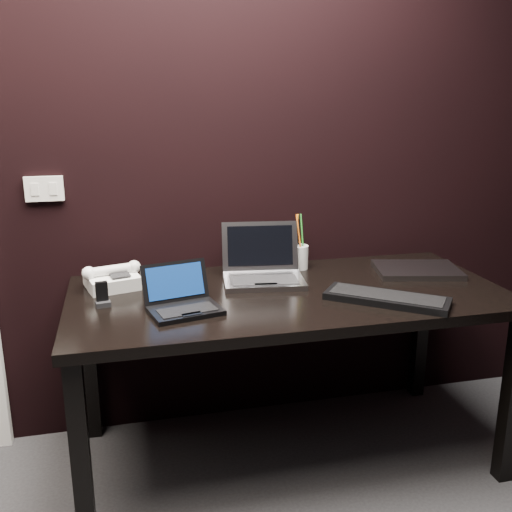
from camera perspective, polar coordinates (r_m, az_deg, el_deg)
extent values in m
plane|color=black|center=(2.47, -6.09, 11.39)|extent=(4.00, 0.00, 4.00)
cube|color=silver|center=(2.47, -20.42, 6.32)|extent=(0.15, 0.02, 0.10)
cube|color=silver|center=(2.46, -21.25, 6.22)|extent=(0.03, 0.01, 0.05)
cube|color=silver|center=(2.46, -19.63, 6.35)|extent=(0.03, 0.01, 0.05)
cube|color=black|center=(2.26, 3.27, -3.98)|extent=(1.70, 0.80, 0.04)
cube|color=black|center=(2.04, -17.12, -18.75)|extent=(0.06, 0.06, 0.70)
cube|color=black|center=(2.48, 24.17, -12.94)|extent=(0.06, 0.06, 0.70)
cube|color=black|center=(2.65, -16.31, -10.29)|extent=(0.06, 0.06, 0.70)
cube|color=black|center=(3.00, 16.10, -7.14)|extent=(0.06, 0.06, 0.70)
cube|color=black|center=(2.04, -7.06, -5.46)|extent=(0.28, 0.22, 0.02)
cube|color=black|center=(2.02, -6.88, -5.38)|extent=(0.22, 0.14, 0.00)
cube|color=black|center=(1.98, -6.45, -5.80)|extent=(0.07, 0.04, 0.00)
cube|color=black|center=(2.11, -8.10, -2.52)|extent=(0.25, 0.10, 0.14)
cube|color=#0A204F|center=(2.10, -8.06, -2.52)|extent=(0.21, 0.08, 0.11)
cube|color=#9E9DA3|center=(2.34, 0.79, -2.49)|extent=(0.35, 0.28, 0.02)
cube|color=black|center=(2.31, 0.87, -2.41)|extent=(0.28, 0.16, 0.00)
cube|color=gray|center=(2.25, 1.05, -2.88)|extent=(0.10, 0.05, 0.00)
cube|color=gray|center=(2.44, 0.41, 1.04)|extent=(0.33, 0.11, 0.20)
cube|color=black|center=(2.44, 0.42, 1.04)|extent=(0.28, 0.08, 0.16)
cube|color=black|center=(2.18, 12.95, -4.16)|extent=(0.45, 0.40, 0.03)
cube|color=black|center=(2.18, 12.97, -3.81)|extent=(0.40, 0.35, 0.00)
cube|color=gray|center=(2.58, 15.79, -1.35)|extent=(0.40, 0.33, 0.02)
cube|color=white|center=(2.34, -14.21, -2.41)|extent=(0.23, 0.22, 0.08)
cylinder|color=silver|center=(2.32, -14.22, -1.36)|extent=(0.18, 0.08, 0.04)
sphere|color=white|center=(2.30, -16.39, -1.66)|extent=(0.07, 0.07, 0.05)
sphere|color=silver|center=(2.34, -12.10, -1.06)|extent=(0.07, 0.07, 0.05)
cube|color=black|center=(2.29, -13.45, -1.86)|extent=(0.09, 0.07, 0.01)
cube|color=black|center=(2.16, -15.16, -3.65)|extent=(0.05, 0.03, 0.09)
cube|color=black|center=(2.16, -15.03, -4.66)|extent=(0.06, 0.05, 0.02)
cylinder|color=silver|center=(2.54, 4.29, -0.10)|extent=(0.08, 0.08, 0.11)
cylinder|color=#C97412|center=(2.51, 4.01, 2.47)|extent=(0.02, 0.03, 0.16)
cylinder|color=#227F26|center=(2.51, 4.62, 2.43)|extent=(0.02, 0.02, 0.16)
cylinder|color=black|center=(2.52, 4.34, 2.51)|extent=(0.01, 0.02, 0.16)
cylinder|color=orange|center=(2.50, 4.28, 2.38)|extent=(0.02, 0.03, 0.16)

